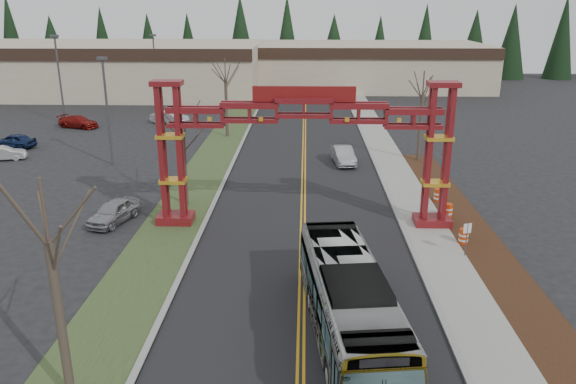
{
  "coord_description": "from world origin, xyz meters",
  "views": [
    {
      "loc": [
        0.08,
        -14.67,
        13.1
      ],
      "look_at": [
        -0.75,
        12.18,
        4.09
      ],
      "focal_mm": 35.0,
      "sensor_mm": 36.0,
      "label": 1
    }
  ],
  "objects_px": {
    "retail_building_east": "(366,65)",
    "gateway_arch": "(304,131)",
    "street_sign": "(467,233)",
    "barrel_north": "(438,196)",
    "parked_car_mid_a": "(78,122)",
    "bare_tree_right_far": "(423,95)",
    "parked_car_far_a": "(170,117)",
    "parked_car_mid_b": "(14,141)",
    "barrel_south": "(463,237)",
    "barrel_mid": "(448,211)",
    "bare_tree_median_mid": "(183,136)",
    "silver_sedan": "(343,155)",
    "transit_bus": "(349,303)",
    "parked_car_near_b": "(3,153)",
    "bare_tree_median_near": "(49,243)",
    "light_pole_far": "(155,65)",
    "bare_tree_median_far": "(225,79)",
    "parked_car_near_a": "(114,212)",
    "light_pole_near": "(107,104)",
    "retail_building_west": "(110,68)",
    "light_pole_mid": "(59,73)"
  },
  "relations": [
    {
      "from": "light_pole_near",
      "to": "barrel_mid",
      "type": "relative_size",
      "value": 9.29
    },
    {
      "from": "bare_tree_right_far",
      "to": "silver_sedan",
      "type": "bearing_deg",
      "value": -171.39
    },
    {
      "from": "parked_car_mid_a",
      "to": "light_pole_far",
      "type": "relative_size",
      "value": 0.49
    },
    {
      "from": "bare_tree_median_mid",
      "to": "gateway_arch",
      "type": "bearing_deg",
      "value": -22.48
    },
    {
      "from": "silver_sedan",
      "to": "bare_tree_median_far",
      "type": "height_order",
      "value": "bare_tree_median_far"
    },
    {
      "from": "bare_tree_median_far",
      "to": "light_pole_far",
      "type": "bearing_deg",
      "value": 122.4
    },
    {
      "from": "gateway_arch",
      "to": "parked_car_near_b",
      "type": "xyz_separation_m",
      "value": [
        -26.52,
        14.48,
        -5.37
      ]
    },
    {
      "from": "bare_tree_median_mid",
      "to": "light_pole_near",
      "type": "relative_size",
      "value": 0.77
    },
    {
      "from": "bare_tree_median_far",
      "to": "bare_tree_median_near",
      "type": "bearing_deg",
      "value": -90.0
    },
    {
      "from": "street_sign",
      "to": "barrel_north",
      "type": "xyz_separation_m",
      "value": [
        0.5,
        8.97,
        -0.93
      ]
    },
    {
      "from": "bare_tree_median_far",
      "to": "bare_tree_right_far",
      "type": "xyz_separation_m",
      "value": [
        18.0,
        -9.02,
        -0.14
      ]
    },
    {
      "from": "silver_sedan",
      "to": "street_sign",
      "type": "bearing_deg",
      "value": -81.67
    },
    {
      "from": "gateway_arch",
      "to": "transit_bus",
      "type": "xyz_separation_m",
      "value": [
        1.92,
        -12.54,
        -4.35
      ]
    },
    {
      "from": "retail_building_west",
      "to": "street_sign",
      "type": "height_order",
      "value": "retail_building_west"
    },
    {
      "from": "gateway_arch",
      "to": "barrel_mid",
      "type": "distance_m",
      "value": 10.91
    },
    {
      "from": "retail_building_west",
      "to": "barrel_north",
      "type": "xyz_separation_m",
      "value": [
        39.32,
        -49.58,
        -3.26
      ]
    },
    {
      "from": "transit_bus",
      "to": "street_sign",
      "type": "relative_size",
      "value": 5.88
    },
    {
      "from": "light_pole_far",
      "to": "barrel_mid",
      "type": "bearing_deg",
      "value": -54.97
    },
    {
      "from": "retail_building_east",
      "to": "bare_tree_median_far",
      "type": "height_order",
      "value": "bare_tree_median_far"
    },
    {
      "from": "bare_tree_median_far",
      "to": "bare_tree_median_mid",
      "type": "bearing_deg",
      "value": -90.0
    },
    {
      "from": "silver_sedan",
      "to": "barrel_south",
      "type": "xyz_separation_m",
      "value": [
        5.79,
        -17.15,
        -0.24
      ]
    },
    {
      "from": "parked_car_near_b",
      "to": "parked_car_far_a",
      "type": "relative_size",
      "value": 0.83
    },
    {
      "from": "retail_building_west",
      "to": "parked_car_mid_b",
      "type": "distance_m",
      "value": 35.28
    },
    {
      "from": "retail_building_east",
      "to": "barrel_north",
      "type": "bearing_deg",
      "value": -90.67
    },
    {
      "from": "bare_tree_median_mid",
      "to": "light_pole_near",
      "type": "bearing_deg",
      "value": 130.25
    },
    {
      "from": "parked_car_near_a",
      "to": "barrel_mid",
      "type": "bearing_deg",
      "value": 20.02
    },
    {
      "from": "silver_sedan",
      "to": "parked_car_near_a",
      "type": "relative_size",
      "value": 1.07
    },
    {
      "from": "bare_tree_right_far",
      "to": "retail_building_east",
      "type": "bearing_deg",
      "value": 90.0
    },
    {
      "from": "retail_building_east",
      "to": "barrel_north",
      "type": "distance_m",
      "value": 57.66
    },
    {
      "from": "bare_tree_median_near",
      "to": "retail_building_east",
      "type": "bearing_deg",
      "value": 77.09
    },
    {
      "from": "retail_building_east",
      "to": "light_pole_far",
      "type": "relative_size",
      "value": 4.07
    },
    {
      "from": "parked_car_near_a",
      "to": "parked_car_mid_a",
      "type": "distance_m",
      "value": 31.19
    },
    {
      "from": "retail_building_west",
      "to": "bare_tree_median_far",
      "type": "bearing_deg",
      "value": -53.46
    },
    {
      "from": "transit_bus",
      "to": "parked_car_mid_a",
      "type": "xyz_separation_m",
      "value": [
        -27.1,
        40.76,
        -0.96
      ]
    },
    {
      "from": "retail_building_east",
      "to": "parked_car_mid_a",
      "type": "relative_size",
      "value": 8.23
    },
    {
      "from": "parked_car_mid_a",
      "to": "barrel_south",
      "type": "relative_size",
      "value": 4.65
    },
    {
      "from": "parked_car_far_a",
      "to": "barrel_north",
      "type": "height_order",
      "value": "parked_car_far_a"
    },
    {
      "from": "bare_tree_right_far",
      "to": "parked_car_far_a",
      "type": "bearing_deg",
      "value": 148.73
    },
    {
      "from": "silver_sedan",
      "to": "light_pole_near",
      "type": "xyz_separation_m",
      "value": [
        -19.78,
        -1.02,
        4.5
      ]
    },
    {
      "from": "parked_car_mid_b",
      "to": "barrel_south",
      "type": "distance_m",
      "value": 42.87
    },
    {
      "from": "silver_sedan",
      "to": "parked_car_mid_b",
      "type": "distance_m",
      "value": 31.48
    },
    {
      "from": "retail_building_east",
      "to": "gateway_arch",
      "type": "bearing_deg",
      "value": -99.17
    },
    {
      "from": "light_pole_near",
      "to": "light_pole_mid",
      "type": "relative_size",
      "value": 0.91
    },
    {
      "from": "parked_car_near_b",
      "to": "bare_tree_median_mid",
      "type": "height_order",
      "value": "bare_tree_median_mid"
    },
    {
      "from": "parked_car_mid_b",
      "to": "bare_tree_median_far",
      "type": "relative_size",
      "value": 0.51
    },
    {
      "from": "light_pole_near",
      "to": "retail_building_west",
      "type": "bearing_deg",
      "value": 108.47
    },
    {
      "from": "parked_car_far_a",
      "to": "light_pole_far",
      "type": "height_order",
      "value": "light_pole_far"
    },
    {
      "from": "bare_tree_median_far",
      "to": "retail_building_west",
      "type": "bearing_deg",
      "value": 126.54
    },
    {
      "from": "transit_bus",
      "to": "parked_car_near_b",
      "type": "distance_m",
      "value": 39.25
    },
    {
      "from": "parked_car_mid_a",
      "to": "bare_tree_median_near",
      "type": "bearing_deg",
      "value": -140.66
    }
  ]
}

